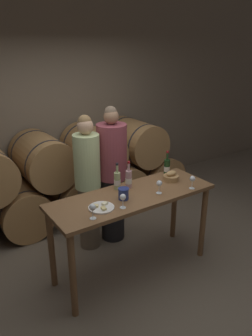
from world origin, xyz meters
The scene contains 16 objects.
ground_plane centered at (0.00, 0.00, 0.00)m, with size 10.00×10.00×0.00m, color #726654.
stone_wall_back centered at (0.00, 2.12, 1.60)m, with size 10.00×0.12×3.20m.
barrel_stack centered at (0.00, 1.55, 0.60)m, with size 3.72×0.90×1.27m.
tasting_table centered at (0.00, 0.00, 0.80)m, with size 1.77×0.62×0.93m.
person_left centered at (-0.17, 0.68, 0.85)m, with size 0.30×0.30×1.66m.
person_right centered at (0.17, 0.68, 0.87)m, with size 0.36×0.36×1.72m.
wine_bottle_red centered at (0.63, 0.20, 1.03)m, with size 0.07×0.07×0.30m.
wine_bottle_white centered at (-0.06, 0.20, 1.03)m, with size 0.07×0.07×0.29m.
wine_bottle_rose centered at (0.06, 0.16, 1.03)m, with size 0.07×0.07×0.30m.
blue_crock centered at (-0.14, -0.04, 1.00)m, with size 0.11×0.11×0.12m.
bread_basket centered at (0.56, 0.05, 0.98)m, with size 0.17×0.17×0.12m.
cheese_plate centered at (-0.42, -0.08, 0.94)m, with size 0.25×0.25×0.04m.
wine_glass_far_left centered at (-0.58, -0.21, 1.04)m, with size 0.06×0.06×0.14m.
wine_glass_left centered at (-0.25, -0.19, 1.04)m, with size 0.06×0.06×0.14m.
wine_glass_center centered at (0.24, -0.13, 1.04)m, with size 0.06×0.06×0.14m.
wine_glass_right centered at (0.61, -0.24, 1.04)m, with size 0.06×0.06×0.14m.
Camera 1 is at (-1.76, -2.48, 2.40)m, focal length 35.00 mm.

